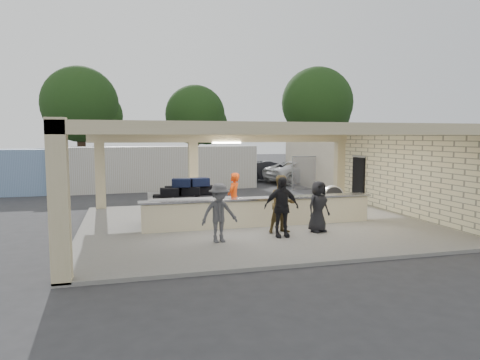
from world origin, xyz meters
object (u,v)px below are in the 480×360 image
object	(u,v)px
container_blue	(15,172)
passenger_a	(282,204)
drum_fan	(333,196)
baggage_counter	(260,212)
luggage_cart	(187,199)
container_white	(157,168)
passenger_d	(318,206)
passenger_c	(219,213)
car_dark	(272,171)
car_white_b	(384,171)
baggage_handler	(234,198)
car_white_a	(303,172)
passenger_b	(281,207)

from	to	relation	value
container_blue	passenger_a	bearing A→B (deg)	-51.24
passenger_a	drum_fan	bearing A→B (deg)	41.17
baggage_counter	luggage_cart	world-z (taller)	luggage_cart
drum_fan	container_blue	world-z (taller)	container_blue
drum_fan	container_blue	bearing A→B (deg)	149.86
luggage_cart	drum_fan	bearing A→B (deg)	13.92
baggage_counter	container_white	xyz separation A→B (m)	(-2.65, 12.06, 0.70)
passenger_d	container_white	size ratio (longest dim) A/B	0.14
drum_fan	passenger_d	distance (m)	4.60
passenger_c	car_dark	xyz separation A→B (m)	(7.39, 16.60, -0.24)
car_white_b	passenger_d	bearing A→B (deg)	152.47
passenger_d	car_white_b	size ratio (longest dim) A/B	0.38
baggage_handler	passenger_d	xyz separation A→B (m)	(2.24, -2.21, -0.06)
car_white_a	baggage_handler	bearing A→B (deg)	132.50
baggage_handler	passenger_a	world-z (taller)	passenger_a
passenger_d	car_dark	world-z (taller)	passenger_d
baggage_counter	passenger_c	distance (m)	2.69
passenger_c	drum_fan	bearing A→B (deg)	25.17
baggage_handler	passenger_c	world-z (taller)	baggage_handler
baggage_handler	passenger_d	size ratio (longest dim) A/B	1.08
passenger_c	car_white_a	distance (m)	17.73
passenger_d	car_white_b	xyz separation A→B (m)	(12.06, 14.56, -0.24)
car_dark	car_white_a	bearing A→B (deg)	-116.49
passenger_a	container_blue	xyz separation A→B (m)	(-10.65, 13.08, 0.21)
luggage_cart	passenger_b	xyz separation A→B (m)	(2.50, -2.77, 0.07)
car_dark	container_blue	size ratio (longest dim) A/B	0.45
baggage_counter	passenger_c	bearing A→B (deg)	-134.04
baggage_counter	passenger_b	distance (m)	1.81
baggage_counter	luggage_cart	distance (m)	2.62
luggage_cart	passenger_d	xyz separation A→B (m)	(3.89, -2.43, -0.03)
luggage_cart	baggage_handler	bearing A→B (deg)	-6.32
passenger_d	container_blue	xyz separation A→B (m)	(-11.82, 13.24, 0.31)
passenger_b	passenger_d	world-z (taller)	passenger_b
drum_fan	baggage_handler	bearing A→B (deg)	-157.68
drum_fan	passenger_d	bearing A→B (deg)	-119.69
container_blue	luggage_cart	bearing A→B (deg)	-54.16
luggage_cart	passenger_b	world-z (taller)	passenger_b
baggage_handler	passenger_c	distance (m)	2.94
luggage_cart	car_dark	xyz separation A→B (m)	(7.91, 13.66, -0.24)
passenger_a	container_blue	bearing A→B (deg)	125.05
passenger_c	car_white_a	size ratio (longest dim) A/B	0.32
car_dark	passenger_c	bearing A→B (deg)	168.27
baggage_handler	container_white	distance (m)	11.42
passenger_d	car_white_a	world-z (taller)	passenger_d
car_white_a	car_dark	xyz separation A→B (m)	(-1.77, 1.42, -0.04)
baggage_handler	container_white	bearing A→B (deg)	-133.24
baggage_handler	passenger_a	xyz separation A→B (m)	(1.08, -2.04, 0.03)
passenger_d	container_white	distance (m)	14.10
baggage_counter	car_white_b	distance (m)	18.89
passenger_b	container_white	world-z (taller)	container_white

